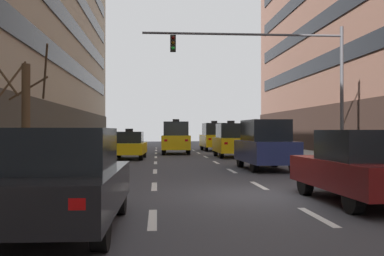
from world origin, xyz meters
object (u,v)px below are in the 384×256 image
(car_driving_4, at_px, (61,180))
(car_parked_2, at_px, (359,151))
(car_driving_2, at_px, (265,145))
(taxi_driving_6, at_px, (231,140))
(taxi_driving_0, at_px, (129,145))
(street_tree_0, at_px, (26,116))
(car_driving_3, at_px, (361,167))
(taxi_driving_5, at_px, (176,138))
(taxi_driving_1, at_px, (214,137))
(traffic_signal_0, at_px, (283,66))

(car_driving_4, height_order, car_parked_2, car_driving_4)
(car_driving_2, bearing_deg, taxi_driving_6, 89.91)
(car_driving_2, bearing_deg, taxi_driving_0, 128.30)
(taxi_driving_6, height_order, street_tree_0, street_tree_0)
(car_driving_3, xyz_separation_m, taxi_driving_6, (-0.04, 18.15, 0.22))
(car_driving_2, xyz_separation_m, street_tree_0, (-8.71, -3.94, 1.07))
(taxi_driving_0, height_order, taxi_driving_6, taxi_driving_6)
(taxi_driving_5, xyz_separation_m, car_parked_2, (6.81, -14.57, -0.33))
(taxi_driving_0, bearing_deg, car_driving_4, -89.86)
(taxi_driving_0, relative_size, taxi_driving_1, 0.91)
(car_driving_2, xyz_separation_m, car_driving_3, (0.05, -9.04, -0.22))
(car_parked_2, bearing_deg, taxi_driving_5, 115.06)
(taxi_driving_1, distance_m, traffic_signal_0, 14.71)
(car_driving_4, relative_size, car_parked_2, 1.03)
(car_driving_3, distance_m, traffic_signal_0, 14.11)
(taxi_driving_1, relative_size, street_tree_0, 1.11)
(car_driving_3, bearing_deg, car_driving_4, -158.42)
(car_driving_2, relative_size, traffic_signal_0, 0.42)
(car_driving_2, xyz_separation_m, car_driving_4, (-6.06, -11.45, -0.21))
(car_driving_3, bearing_deg, taxi_driving_0, 110.16)
(car_parked_2, xyz_separation_m, street_tree_0, (-12.34, -2.98, 1.30))
(traffic_signal_0, bearing_deg, taxi_driving_6, 111.79)
(taxi_driving_0, xyz_separation_m, taxi_driving_1, (6.24, 10.65, 0.34))
(taxi_driving_5, distance_m, traffic_signal_0, 11.30)
(taxi_driving_1, distance_m, car_driving_2, 18.38)
(taxi_driving_5, bearing_deg, car_driving_2, -76.82)
(car_driving_2, distance_m, street_tree_0, 9.62)
(car_driving_3, relative_size, car_driving_4, 0.99)
(taxi_driving_6, relative_size, car_parked_2, 0.98)
(car_driving_4, height_order, taxi_driving_6, taxi_driving_6)
(car_driving_3, distance_m, taxi_driving_5, 22.88)
(car_driving_3, height_order, street_tree_0, street_tree_0)
(car_driving_2, relative_size, street_tree_0, 1.03)
(car_driving_2, bearing_deg, car_driving_4, -117.87)
(taxi_driving_1, xyz_separation_m, street_tree_0, (-8.84, -22.32, 0.98))
(car_driving_2, distance_m, taxi_driving_5, 13.98)
(traffic_signal_0, bearing_deg, taxi_driving_5, 118.84)
(car_driving_4, xyz_separation_m, street_tree_0, (-2.65, 7.51, 1.28))
(taxi_driving_5, distance_m, car_parked_2, 16.09)
(taxi_driving_1, bearing_deg, street_tree_0, -111.60)
(traffic_signal_0, bearing_deg, car_driving_3, -98.04)
(taxi_driving_0, xyz_separation_m, taxi_driving_5, (2.92, 5.88, 0.35))
(street_tree_0, bearing_deg, taxi_driving_0, 77.43)
(taxi_driving_1, bearing_deg, taxi_driving_0, -120.34)
(car_driving_2, xyz_separation_m, taxi_driving_6, (0.01, 9.11, -0.00))
(car_driving_3, distance_m, car_driving_4, 6.57)
(taxi_driving_0, relative_size, taxi_driving_5, 0.90)
(car_driving_4, xyz_separation_m, taxi_driving_5, (2.87, 25.06, 0.30))
(traffic_signal_0, relative_size, street_tree_0, 2.47)
(taxi_driving_6, bearing_deg, taxi_driving_5, 125.45)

